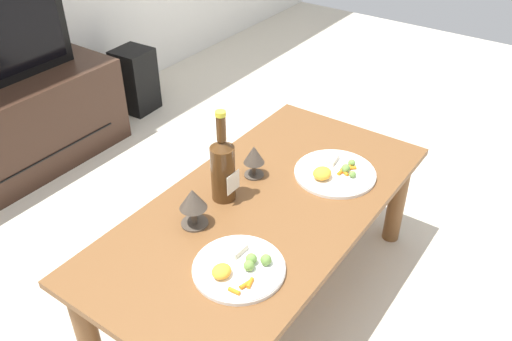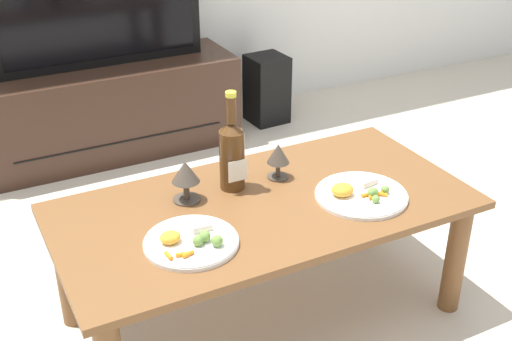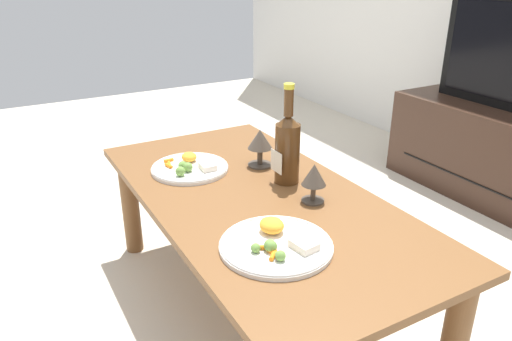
{
  "view_description": "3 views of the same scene",
  "coord_description": "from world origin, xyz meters",
  "px_view_note": "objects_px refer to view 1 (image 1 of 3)",
  "views": [
    {
      "loc": [
        -1.16,
        -0.78,
        1.56
      ],
      "look_at": [
        0.05,
        0.07,
        0.53
      ],
      "focal_mm": 37.23,
      "sensor_mm": 36.0,
      "label": 1
    },
    {
      "loc": [
        -0.84,
        -1.57,
        1.49
      ],
      "look_at": [
        0.01,
        0.08,
        0.52
      ],
      "focal_mm": 46.05,
      "sensor_mm": 36.0,
      "label": 2
    },
    {
      "loc": [
        1.21,
        -0.69,
        1.13
      ],
      "look_at": [
        -0.03,
        0.01,
        0.51
      ],
      "focal_mm": 34.4,
      "sensor_mm": 36.0,
      "label": 3
    }
  ],
  "objects_px": {
    "goblet_left": "(193,201)",
    "goblet_right": "(254,156)",
    "floor_speaker": "(135,80)",
    "dinner_plate_right": "(335,172)",
    "dinner_plate_left": "(239,267)",
    "dining_table": "(264,222)",
    "wine_bottle": "(223,166)"
  },
  "relations": [
    {
      "from": "goblet_left",
      "to": "dinner_plate_right",
      "type": "xyz_separation_m",
      "value": [
        0.5,
        -0.24,
        -0.08
      ]
    },
    {
      "from": "floor_speaker",
      "to": "dinner_plate_right",
      "type": "relative_size",
      "value": 1.29
    },
    {
      "from": "floor_speaker",
      "to": "goblet_left",
      "type": "relative_size",
      "value": 2.78
    },
    {
      "from": "wine_bottle",
      "to": "goblet_left",
      "type": "xyz_separation_m",
      "value": [
        -0.16,
        -0.01,
        -0.04
      ]
    },
    {
      "from": "dining_table",
      "to": "goblet_right",
      "type": "bearing_deg",
      "value": 46.98
    },
    {
      "from": "goblet_right",
      "to": "dinner_plate_right",
      "type": "xyz_separation_m",
      "value": [
        0.17,
        -0.24,
        -0.07
      ]
    },
    {
      "from": "goblet_right",
      "to": "dinner_plate_left",
      "type": "xyz_separation_m",
      "value": [
        -0.41,
        -0.24,
        -0.07
      ]
    },
    {
      "from": "dining_table",
      "to": "dinner_plate_right",
      "type": "height_order",
      "value": "dinner_plate_right"
    },
    {
      "from": "goblet_left",
      "to": "goblet_right",
      "type": "relative_size",
      "value": 1.1
    },
    {
      "from": "goblet_right",
      "to": "dinner_plate_right",
      "type": "distance_m",
      "value": 0.3
    },
    {
      "from": "floor_speaker",
      "to": "dinner_plate_right",
      "type": "height_order",
      "value": "dinner_plate_right"
    },
    {
      "from": "goblet_left",
      "to": "goblet_right",
      "type": "bearing_deg",
      "value": 0.0
    },
    {
      "from": "floor_speaker",
      "to": "dinner_plate_left",
      "type": "distance_m",
      "value": 1.95
    },
    {
      "from": "dinner_plate_right",
      "to": "goblet_left",
      "type": "bearing_deg",
      "value": 154.64
    },
    {
      "from": "dining_table",
      "to": "dinner_plate_left",
      "type": "bearing_deg",
      "value": -159.34
    },
    {
      "from": "goblet_right",
      "to": "dinner_plate_left",
      "type": "relative_size",
      "value": 0.46
    },
    {
      "from": "wine_bottle",
      "to": "goblet_left",
      "type": "bearing_deg",
      "value": -176.84
    },
    {
      "from": "floor_speaker",
      "to": "dinner_plate_left",
      "type": "relative_size",
      "value": 1.4
    },
    {
      "from": "floor_speaker",
      "to": "goblet_left",
      "type": "distance_m",
      "value": 1.72
    },
    {
      "from": "dining_table",
      "to": "goblet_left",
      "type": "height_order",
      "value": "goblet_left"
    },
    {
      "from": "wine_bottle",
      "to": "dinner_plate_left",
      "type": "relative_size",
      "value": 1.23
    },
    {
      "from": "floor_speaker",
      "to": "goblet_right",
      "type": "relative_size",
      "value": 3.05
    },
    {
      "from": "dining_table",
      "to": "floor_speaker",
      "type": "xyz_separation_m",
      "value": [
        0.8,
        1.48,
        -0.18
      ]
    },
    {
      "from": "wine_bottle",
      "to": "goblet_left",
      "type": "distance_m",
      "value": 0.17
    },
    {
      "from": "floor_speaker",
      "to": "dinner_plate_right",
      "type": "xyz_separation_m",
      "value": [
        -0.51,
        -1.59,
        0.27
      ]
    },
    {
      "from": "wine_bottle",
      "to": "dinner_plate_right",
      "type": "relative_size",
      "value": 1.13
    },
    {
      "from": "goblet_left",
      "to": "dinner_plate_right",
      "type": "relative_size",
      "value": 0.46
    },
    {
      "from": "dining_table",
      "to": "wine_bottle",
      "type": "height_order",
      "value": "wine_bottle"
    },
    {
      "from": "dinner_plate_left",
      "to": "floor_speaker",
      "type": "bearing_deg",
      "value": 55.52
    },
    {
      "from": "wine_bottle",
      "to": "goblet_right",
      "type": "bearing_deg",
      "value": -3.16
    },
    {
      "from": "floor_speaker",
      "to": "dinner_plate_right",
      "type": "distance_m",
      "value": 1.69
    },
    {
      "from": "floor_speaker",
      "to": "goblet_left",
      "type": "height_order",
      "value": "goblet_left"
    }
  ]
}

